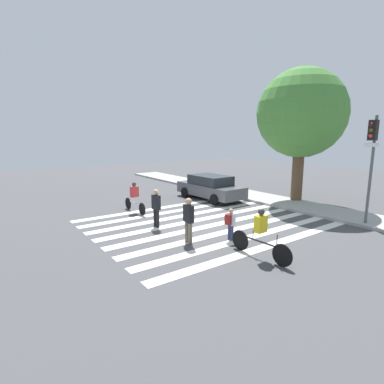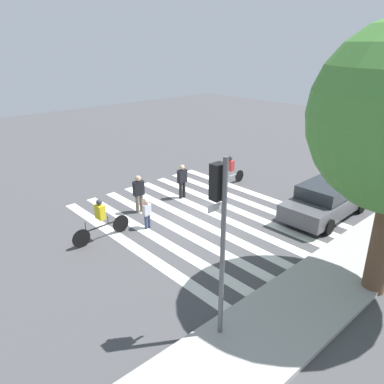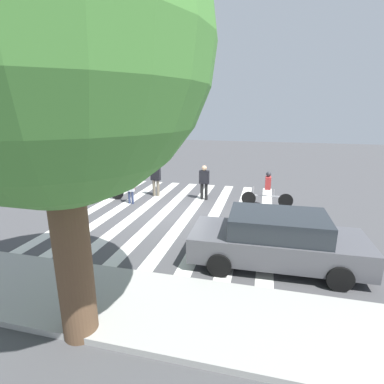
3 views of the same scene
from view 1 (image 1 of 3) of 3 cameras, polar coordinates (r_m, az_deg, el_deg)
ground_plane at (r=13.88m, az=2.48°, el=-5.84°), size 60.00×60.00×0.00m
sidewalk_curb at (r=18.30m, az=18.01°, el=-2.11°), size 36.00×2.50×0.14m
crosswalk_stripes at (r=13.88m, az=2.48°, el=-5.82°), size 7.85×10.00×0.01m
traffic_light at (r=14.84m, az=31.07°, el=6.87°), size 0.60×0.50×4.78m
street_tree at (r=18.91m, az=20.10°, el=13.79°), size 5.09×5.09×7.77m
pedestrian_adult_tall_backpack at (r=11.01m, az=-0.67°, el=-4.96°), size 0.49×0.26×1.71m
pedestrian_adult_blue_shirt at (r=11.49m, az=7.31°, el=-5.64°), size 0.36×0.30×1.24m
pedestrian_adult_yellow_jacket at (r=13.07m, az=-6.85°, el=-2.65°), size 0.47×0.25×1.67m
cyclist_near_curb at (r=9.98m, az=12.91°, el=-7.46°), size 2.43×0.41×1.65m
cyclist_far_lane at (r=15.83m, az=-10.90°, el=-0.76°), size 2.26×0.40×1.60m
car_parked_far_curb at (r=18.90m, az=3.50°, el=0.95°), size 4.74×2.11×1.52m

